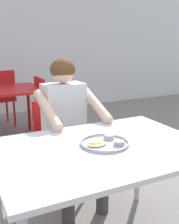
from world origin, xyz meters
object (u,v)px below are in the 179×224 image
diner_foreground (68,120)px  chair_red_right (48,102)px  table_foreground (101,157)px  chair_red_far (0,95)px  table_background_red (5,95)px  thali_tray (105,143)px  chair_foreground (59,138)px

diner_foreground → chair_red_right: bearing=77.4°
table_foreground → chair_red_far: (-0.11, 3.01, -0.15)m
chair_red_right → chair_red_far: size_ratio=0.94×
table_background_red → chair_red_right: size_ratio=1.05×
thali_tray → chair_red_right: bearing=80.4°
chair_foreground → diner_foreground: size_ratio=0.69×
chair_red_right → table_background_red: bearing=179.8°
thali_tray → chair_red_far: (-0.15, 2.99, -0.23)m
chair_red_right → chair_foreground: bearing=-104.6°
chair_foreground → chair_red_far: (-0.16, 2.13, 0.03)m
table_foreground → chair_red_right: (0.43, 2.35, -0.18)m
table_background_red → table_foreground: bearing=-86.5°
table_foreground → diner_foreground: bearing=85.1°
diner_foreground → chair_red_far: (-0.17, 2.35, -0.20)m
chair_red_far → chair_foreground: bearing=-85.7°
diner_foreground → chair_red_right: diner_foreground is taller
chair_foreground → chair_red_right: chair_red_right is taller
table_background_red → chair_red_right: (0.58, -0.00, -0.14)m
thali_tray → diner_foreground: (0.02, 0.65, -0.03)m
diner_foreground → chair_red_far: bearing=94.1°
table_background_red → chair_red_right: 0.60m
table_foreground → chair_red_right: chair_red_right is taller
chair_foreground → chair_red_right: 1.52m
diner_foreground → chair_red_far: size_ratio=1.34×
diner_foreground → thali_tray: bearing=-91.6°
table_foreground → chair_foreground: 0.90m
thali_tray → diner_foreground: bearing=88.4°
table_foreground → chair_red_far: 3.02m
thali_tray → table_background_red: size_ratio=0.34×
diner_foreground → table_background_red: bearing=96.8°
thali_tray → chair_foreground: (0.01, 0.86, -0.26)m
table_background_red → chair_foreground: bearing=-82.4°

